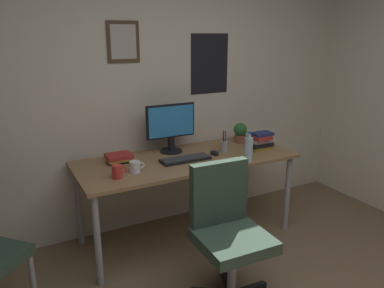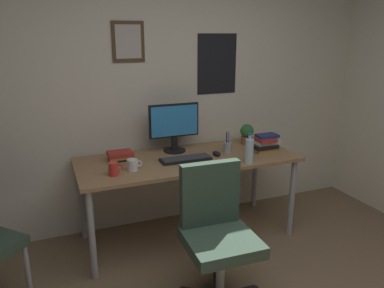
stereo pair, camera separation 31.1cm
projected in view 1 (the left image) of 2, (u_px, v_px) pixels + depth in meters
The scene contains 13 objects.
wall_back at pixel (157, 88), 3.44m from camera, with size 4.40×0.10×2.60m.
desk at pixel (187, 165), 3.26m from camera, with size 1.88×0.76×0.75m.
office_chair at pixel (227, 226), 2.54m from camera, with size 0.55×0.57×0.95m.
monitor at pixel (171, 126), 3.34m from camera, with size 0.46×0.20×0.43m.
keyboard at pixel (185, 159), 3.16m from camera, with size 0.43×0.15×0.03m.
computer_mouse at pixel (215, 153), 3.32m from camera, with size 0.06×0.11×0.04m.
water_bottle at pixel (249, 149), 3.13m from camera, with size 0.07×0.07×0.25m.
coffee_mug_near at pixel (117, 172), 2.77m from camera, with size 0.11×0.07×0.10m.
coffee_mug_far at pixel (135, 167), 2.88m from camera, with size 0.12×0.08×0.09m.
potted_plant at pixel (240, 132), 3.67m from camera, with size 0.13×0.13×0.20m.
pen_cup at pixel (224, 146), 3.39m from camera, with size 0.07×0.07×0.20m.
book_stack_left at pixel (261, 141), 3.45m from camera, with size 0.24×0.16×0.16m.
book_stack_right at pixel (119, 158), 3.10m from camera, with size 0.21×0.16×0.07m.
Camera 1 is at (-1.33, -1.05, 1.77)m, focal length 35.22 mm.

